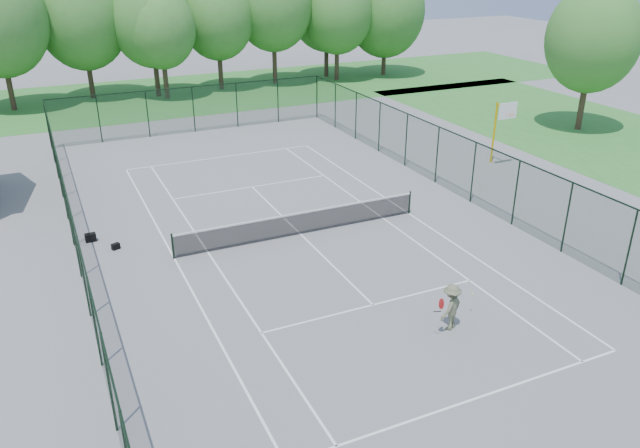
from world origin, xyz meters
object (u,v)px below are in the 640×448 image
(basketball_goal, at_px, (502,120))
(sports_bag_a, at_px, (91,237))
(tennis_net, at_px, (300,222))
(tennis_player, at_px, (451,307))

(basketball_goal, relative_size, sports_bag_a, 8.24)
(basketball_goal, height_order, sports_bag_a, basketball_goal)
(basketball_goal, bearing_deg, tennis_net, -164.01)
(basketball_goal, distance_m, sports_bag_a, 22.32)
(tennis_net, distance_m, tennis_player, 8.84)
(basketball_goal, xyz_separation_m, sports_bag_a, (-22.18, -0.89, -2.39))
(tennis_net, distance_m, basketball_goal, 14.55)
(basketball_goal, bearing_deg, tennis_player, -134.17)
(tennis_net, relative_size, tennis_player, 5.39)
(tennis_net, distance_m, sports_bag_a, 8.88)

